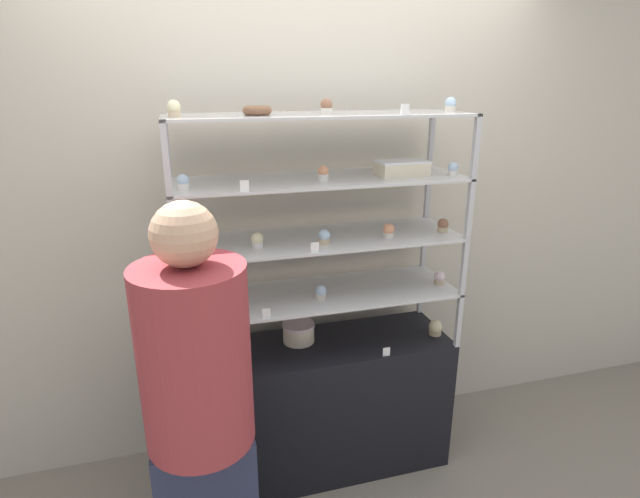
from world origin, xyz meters
name	(u,v)px	position (x,y,z in m)	size (l,w,h in m)	color
ground_plane	(320,461)	(0.00, 0.00, 0.00)	(20.00, 20.00, 0.00)	gray
back_wall	(301,215)	(0.00, 0.36, 1.30)	(8.00, 0.05, 2.60)	beige
display_base	(320,405)	(0.00, 0.00, 0.36)	(1.32, 0.43, 0.72)	black
display_riser_lower	(320,296)	(0.00, 0.00, 0.98)	(1.32, 0.43, 0.28)	#B7B7BC
display_riser_middle	(320,241)	(0.00, 0.00, 1.26)	(1.32, 0.43, 0.28)	#B7B7BC
display_riser_upper	(320,182)	(0.00, 0.00, 1.54)	(1.32, 0.43, 0.28)	#B7B7BC
display_riser_top	(320,118)	(0.00, 0.00, 1.82)	(1.32, 0.43, 0.28)	#B7B7BC
layer_cake_centerpiece	(299,332)	(-0.10, 0.06, 0.77)	(0.16, 0.16, 0.10)	beige
sheet_cake_frosted	(402,168)	(0.38, -0.03, 1.59)	(0.23, 0.15, 0.07)	beige
cupcake_0	(201,360)	(-0.58, -0.06, 0.76)	(0.07, 0.07, 0.08)	beige
cupcake_1	(435,328)	(0.60, -0.06, 0.76)	(0.07, 0.07, 0.08)	#CCB28C
price_tag_0	(386,352)	(0.27, -0.20, 0.74)	(0.04, 0.00, 0.04)	white
cupcake_2	(194,307)	(-0.59, -0.07, 1.03)	(0.05, 0.05, 0.07)	white
cupcake_3	(321,292)	(-0.01, -0.06, 1.03)	(0.05, 0.05, 0.07)	beige
cupcake_4	(440,278)	(0.61, -0.06, 1.03)	(0.05, 0.05, 0.07)	#CCB28C
price_tag_1	(266,313)	(-0.30, -0.20, 1.02)	(0.04, 0.00, 0.04)	white
cupcake_5	(187,246)	(-0.60, -0.06, 1.31)	(0.05, 0.05, 0.07)	beige
cupcake_6	(257,240)	(-0.30, -0.06, 1.31)	(0.05, 0.05, 0.07)	white
cupcake_7	(324,237)	(-0.01, -0.09, 1.31)	(0.05, 0.05, 0.07)	#CCB28C
cupcake_8	(389,231)	(0.31, -0.08, 1.31)	(0.05, 0.05, 0.07)	beige
cupcake_9	(443,225)	(0.60, -0.07, 1.31)	(0.05, 0.05, 0.07)	#CCB28C
price_tag_2	(315,247)	(-0.08, -0.20, 1.30)	(0.04, 0.00, 0.04)	white
cupcake_10	(183,182)	(-0.59, -0.10, 1.59)	(0.05, 0.05, 0.06)	white
cupcake_11	(324,173)	(0.00, -0.05, 1.59)	(0.05, 0.05, 0.06)	white
cupcake_12	(453,169)	(0.60, -0.11, 1.59)	(0.05, 0.05, 0.06)	white
price_tag_3	(245,186)	(-0.36, -0.20, 1.58)	(0.04, 0.00, 0.04)	white
cupcake_13	(174,109)	(-0.60, -0.07, 1.87)	(0.05, 0.05, 0.06)	#CCB28C
cupcake_14	(326,107)	(0.01, -0.06, 1.87)	(0.05, 0.05, 0.06)	beige
cupcake_15	(450,105)	(0.60, -0.04, 1.87)	(0.05, 0.05, 0.06)	beige
price_tag_4	(405,109)	(0.31, -0.20, 1.86)	(0.04, 0.00, 0.04)	white
donut_glazed	(257,110)	(-0.28, -0.03, 1.86)	(0.12, 0.12, 0.04)	brown
customer_figure	(200,410)	(-0.61, -0.59, 0.87)	(0.38, 0.38, 1.62)	#282D47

